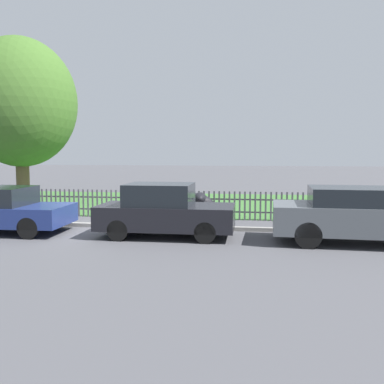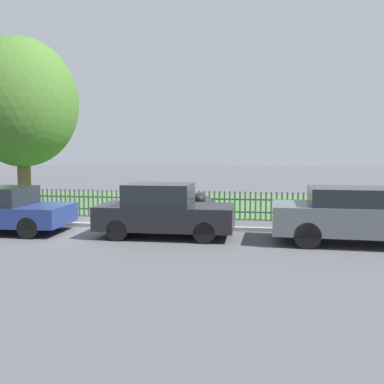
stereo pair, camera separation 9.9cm
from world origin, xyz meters
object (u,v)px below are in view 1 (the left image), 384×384
(covered_motorcycle, at_px, (189,204))
(tree_behind_motorcycle, at_px, (20,103))
(parked_car_red_compact, at_px, (359,215))
(parked_car_black_saloon, at_px, (2,210))
(parked_car_navy_estate, at_px, (165,211))

(covered_motorcycle, distance_m, tree_behind_motorcycle, 10.00)
(tree_behind_motorcycle, bearing_deg, covered_motorcycle, -25.82)
(parked_car_red_compact, xyz_separation_m, tree_behind_motorcycle, (-13.16, 6.61, 3.80))
(parked_car_red_compact, relative_size, covered_motorcycle, 2.38)
(parked_car_black_saloon, distance_m, parked_car_red_compact, 10.08)
(parked_car_black_saloon, relative_size, parked_car_navy_estate, 1.02)
(parked_car_black_saloon, xyz_separation_m, tree_behind_motorcycle, (-3.08, 6.51, 3.88))
(parked_car_navy_estate, bearing_deg, tree_behind_motorcycle, 140.64)
(parked_car_red_compact, distance_m, covered_motorcycle, 5.54)
(parked_car_black_saloon, relative_size, parked_car_red_compact, 0.85)
(parked_car_red_compact, bearing_deg, parked_car_black_saloon, -178.62)
(parked_car_navy_estate, relative_size, tree_behind_motorcycle, 0.51)
(parked_car_black_saloon, xyz_separation_m, parked_car_red_compact, (10.08, -0.10, 0.08))
(parked_car_red_compact, bearing_deg, parked_car_navy_estate, -179.98)
(parked_car_black_saloon, height_order, parked_car_red_compact, parked_car_red_compact)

